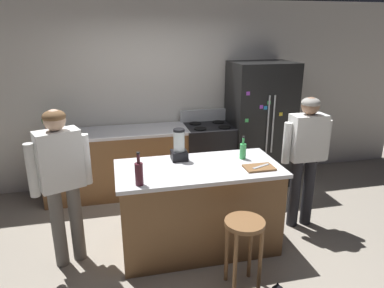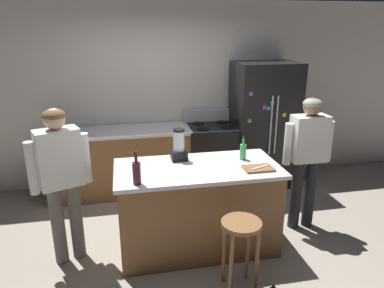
{
  "view_description": "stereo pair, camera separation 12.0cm",
  "coord_description": "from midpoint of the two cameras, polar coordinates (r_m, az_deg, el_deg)",
  "views": [
    {
      "loc": [
        -0.83,
        -3.26,
        2.31
      ],
      "look_at": [
        0.0,
        0.3,
        1.1
      ],
      "focal_mm": 32.84,
      "sensor_mm": 36.0,
      "label": 1
    },
    {
      "loc": [
        -0.71,
        -3.29,
        2.31
      ],
      "look_at": [
        0.0,
        0.3,
        1.1
      ],
      "focal_mm": 32.84,
      "sensor_mm": 36.0,
      "label": 2
    }
  ],
  "objects": [
    {
      "name": "person_by_sink_right",
      "position": [
        4.25,
        19.0,
        -1.2
      ],
      "size": [
        0.59,
        0.22,
        1.59
      ],
      "color": "#26262B",
      "rests_on": "ground_plane"
    },
    {
      "name": "bottle_wine",
      "position": [
        3.22,
        -7.92,
        -4.59
      ],
      "size": [
        0.08,
        0.08,
        0.32
      ],
      "color": "#471923",
      "rests_on": "kitchen_island"
    },
    {
      "name": "kitchen_island",
      "position": [
        3.83,
        1.8,
        -10.27
      ],
      "size": [
        1.7,
        0.83,
        0.95
      ],
      "color": "brown",
      "rests_on": "ground_plane"
    },
    {
      "name": "person_by_island_left",
      "position": [
        3.62,
        -19.64,
        -4.42
      ],
      "size": [
        0.58,
        0.35,
        1.61
      ],
      "color": "#66605B",
      "rests_on": "ground_plane"
    },
    {
      "name": "blender_appliance",
      "position": [
        3.77,
        -1.24,
        -0.47
      ],
      "size": [
        0.17,
        0.17,
        0.34
      ],
      "color": "black",
      "rests_on": "kitchen_island"
    },
    {
      "name": "back_wall",
      "position": [
        5.37,
        -2.81,
        8.01
      ],
      "size": [
        8.0,
        0.1,
        2.7
      ],
      "primitive_type": "cube",
      "color": "silver",
      "rests_on": "ground_plane"
    },
    {
      "name": "cutting_board",
      "position": [
        3.63,
        11.66,
        -3.91
      ],
      "size": [
        0.3,
        0.2,
        0.02
      ],
      "primitive_type": "cube",
      "color": "brown",
      "rests_on": "kitchen_island"
    },
    {
      "name": "ground_plane",
      "position": [
        4.08,
        1.73,
        -16.15
      ],
      "size": [
        14.0,
        14.0,
        0.0
      ],
      "primitive_type": "plane",
      "color": "#9E9384"
    },
    {
      "name": "stove_range",
      "position": [
        5.3,
        3.91,
        -1.85
      ],
      "size": [
        0.76,
        0.65,
        1.13
      ],
      "color": "black",
      "rests_on": "ground_plane"
    },
    {
      "name": "bottle_soda",
      "position": [
        3.85,
        9.16,
        -1.15
      ],
      "size": [
        0.07,
        0.07,
        0.26
      ],
      "color": "#3FB259",
      "rests_on": "kitchen_island"
    },
    {
      "name": "bar_stool",
      "position": [
        3.26,
        9.01,
        -14.76
      ],
      "size": [
        0.36,
        0.36,
        0.7
      ],
      "color": "brown",
      "rests_on": "ground_plane"
    },
    {
      "name": "back_counter_run",
      "position": [
        5.16,
        -10.82,
        -2.85
      ],
      "size": [
        2.0,
        0.64,
        0.95
      ],
      "color": "brown",
      "rests_on": "ground_plane"
    },
    {
      "name": "potted_plant",
      "position": [
        5.04,
        -20.89,
        3.48
      ],
      "size": [
        0.2,
        0.2,
        0.3
      ],
      "color": "brown",
      "rests_on": "back_counter_run"
    },
    {
      "name": "chef_knife",
      "position": [
        3.63,
        11.96,
        -3.7
      ],
      "size": [
        0.21,
        0.11,
        0.01
      ],
      "primitive_type": "cube",
      "rotation": [
        0.0,
        0.0,
        0.39
      ],
      "color": "#B7BABF",
      "rests_on": "cutting_board"
    },
    {
      "name": "refrigerator",
      "position": [
        5.39,
        12.09,
        3.05
      ],
      "size": [
        0.9,
        0.73,
        1.85
      ],
      "color": "black",
      "rests_on": "ground_plane"
    }
  ]
}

